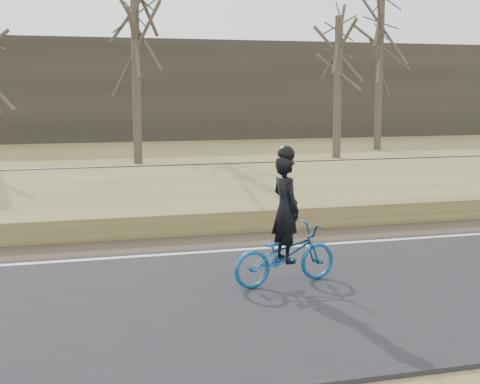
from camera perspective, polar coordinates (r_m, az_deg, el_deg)
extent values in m
cube|color=#383328|center=(41.45, -18.15, 8.25)|extent=(120.00, 4.00, 6.00)
imported|color=#135089|center=(10.21, 3.88, -5.36)|extent=(1.80, 0.91, 0.90)
imported|color=black|center=(10.07, 3.92, -1.45)|extent=(0.49, 0.65, 1.62)
sphere|color=black|center=(9.95, 3.97, 3.26)|extent=(0.26, 0.26, 0.26)
cylinder|color=brown|center=(27.91, -8.89, 11.58)|extent=(0.36, 0.36, 8.92)
cylinder|color=brown|center=(30.16, 8.34, 8.80)|extent=(0.36, 0.36, 6.21)
cylinder|color=brown|center=(34.74, 11.83, 10.75)|extent=(0.36, 0.36, 8.72)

